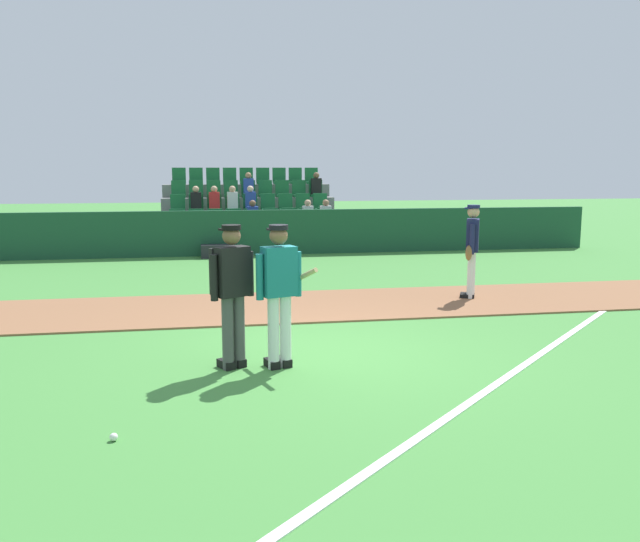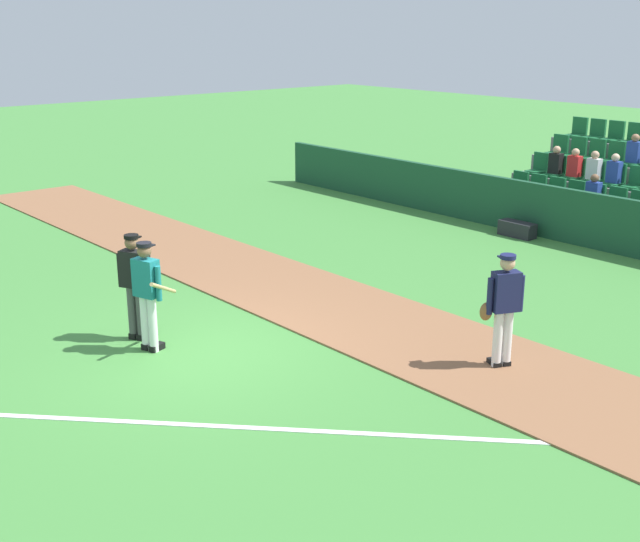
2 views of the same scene
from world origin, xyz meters
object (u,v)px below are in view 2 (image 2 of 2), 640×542
(umpire_home_plate, at_px, (135,280))
(runner_navy_jersey, at_px, (503,307))
(batter_teal_jersey, at_px, (148,292))
(equipment_bag, at_px, (517,229))

(umpire_home_plate, distance_m, runner_navy_jersey, 5.77)
(batter_teal_jersey, relative_size, runner_navy_jersey, 1.00)
(runner_navy_jersey, bearing_deg, umpire_home_plate, -142.27)
(umpire_home_plate, height_order, runner_navy_jersey, same)
(batter_teal_jersey, distance_m, umpire_home_plate, 0.58)
(batter_teal_jersey, relative_size, umpire_home_plate, 1.00)
(umpire_home_plate, height_order, equipment_bag, umpire_home_plate)
(batter_teal_jersey, distance_m, runner_navy_jersey, 5.40)
(batter_teal_jersey, height_order, equipment_bag, batter_teal_jersey)
(batter_teal_jersey, xyz_separation_m, equipment_bag, (-0.54, 10.24, -0.79))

